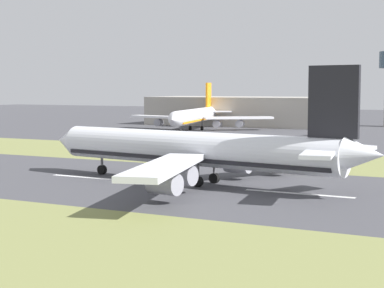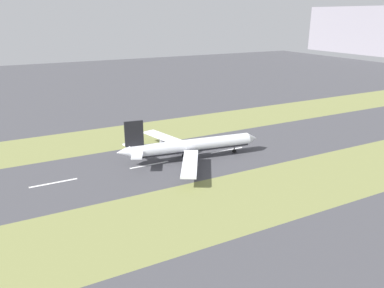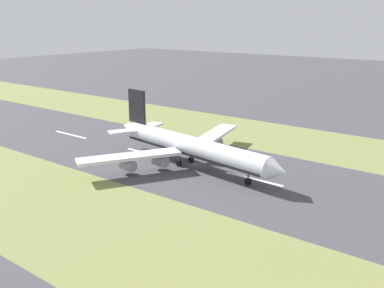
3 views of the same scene
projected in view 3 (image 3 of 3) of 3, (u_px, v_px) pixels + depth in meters
name	position (u px, v px, depth m)	size (l,w,h in m)	color
ground_plane	(193.00, 164.00, 135.92)	(800.00, 800.00, 0.00)	#424247
grass_median_west	(266.00, 135.00, 170.14)	(40.00, 600.00, 0.01)	olive
grass_median_east	(72.00, 213.00, 101.69)	(40.00, 600.00, 0.01)	olive
centreline_dash_near	(71.00, 135.00, 170.77)	(1.20, 18.00, 0.01)	silver
centreline_dash_mid	(147.00, 153.00, 147.13)	(1.20, 18.00, 0.01)	silver
centreline_dash_far	(253.00, 179.00, 123.49)	(1.20, 18.00, 0.01)	silver
airplane_main_jet	(188.00, 146.00, 133.58)	(63.54, 67.12, 20.20)	silver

